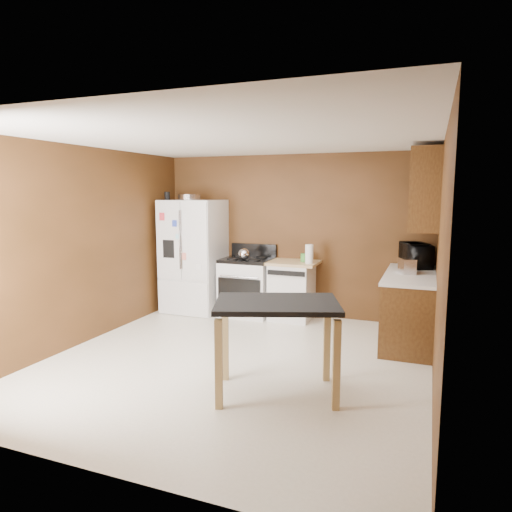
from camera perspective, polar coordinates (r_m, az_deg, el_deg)
The scene contains 18 objects.
floor at distance 5.35m, azimuth -2.55°, elevation -13.07°, with size 4.50×4.50×0.00m, color white.
ceiling at distance 5.03m, azimuth -2.73°, elevation 14.56°, with size 4.50×4.50×0.00m, color white.
wall_back at distance 7.15m, azimuth 4.64°, elevation 2.56°, with size 4.20×4.20×0.00m, color #573216.
wall_front at distance 3.15m, azimuth -19.39°, elevation -4.85°, with size 4.20×4.20×0.00m, color #573216.
wall_left at distance 6.19m, azimuth -20.75°, elevation 1.22°, with size 4.50×4.50×0.00m, color #573216.
wall_right at distance 4.62m, azimuth 21.94°, elevation -0.97°, with size 4.50×4.50×0.00m, color #573216.
roasting_pan at distance 7.37m, azimuth -8.32°, elevation 7.29°, with size 0.35×0.35×0.09m, color silver.
pen_cup at distance 7.50m, azimuth -11.04°, elevation 7.39°, with size 0.09×0.09×0.13m, color black.
kettle at distance 6.93m, azimuth -1.52°, elevation 0.23°, with size 0.18×0.18×0.18m, color silver.
paper_towel at distance 6.69m, azimuth 6.67°, elevation 0.25°, with size 0.12×0.12×0.28m, color white.
green_canister at distance 6.86m, azimuth 6.05°, elevation -0.21°, with size 0.11×0.11×0.12m, color green.
toaster at distance 6.10m, azimuth 18.36°, elevation -1.18°, with size 0.16×0.26×0.19m, color silver.
microwave at distance 6.62m, azimuth 19.34°, elevation -0.04°, with size 0.54×0.37×0.30m, color black.
refrigerator at distance 7.43m, azimuth -7.80°, elevation 0.00°, with size 0.90×0.80×1.80m.
gas_range at distance 7.17m, azimuth -1.10°, elevation -3.77°, with size 0.76×0.68×1.10m.
dishwasher at distance 6.96m, azimuth 4.49°, elevation -4.23°, with size 0.78×0.63×0.89m.
right_cabinets at distance 6.14m, azimuth 19.17°, elevation -1.98°, with size 0.63×1.58×2.45m.
island at distance 4.34m, azimuth 2.62°, elevation -7.57°, with size 1.34×1.11×0.91m.
Camera 1 is at (2.01, -4.57, 1.93)m, focal length 32.00 mm.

